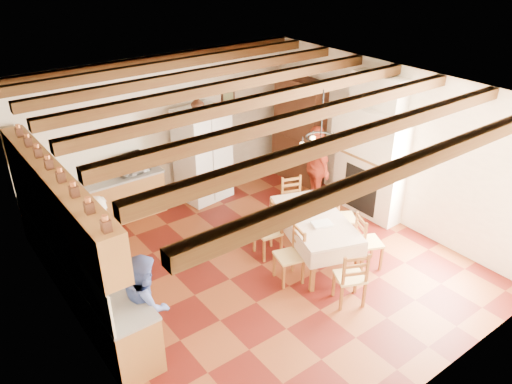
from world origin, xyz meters
The scene contains 31 objects.
floor centered at (0.00, 0.00, -0.01)m, with size 6.00×6.50×0.02m, color #4C100B.
ceiling centered at (0.00, 0.00, 3.01)m, with size 6.00×6.50×0.02m, color white.
wall_back centered at (0.00, 3.26, 1.50)m, with size 6.00×0.02×3.00m, color beige.
wall_front centered at (0.00, -3.26, 1.50)m, with size 6.00×0.02×3.00m, color beige.
wall_left centered at (-3.01, 0.00, 1.50)m, with size 0.02×6.50×3.00m, color beige.
wall_right centered at (3.01, 0.00, 1.50)m, with size 0.02×6.50×3.00m, color beige.
ceiling_beams centered at (0.00, 0.00, 2.91)m, with size 6.00×6.30×0.16m, color #381D0F, non-canonical shape.
lower_cabinets_left centered at (-2.70, 1.05, 0.43)m, with size 0.60×4.30×0.86m, color olive.
lower_cabinets_back centered at (-1.55, 2.95, 0.43)m, with size 2.30×0.60×0.86m, color olive.
countertop_left centered at (-2.70, 1.05, 0.88)m, with size 0.62×4.30×0.04m, color slate.
countertop_back centered at (-1.55, 2.95, 0.88)m, with size 2.34×0.62×0.04m, color slate.
backsplash_left centered at (-2.98, 1.05, 1.20)m, with size 0.03×4.30×0.60m, color beige.
backsplash_back centered at (-1.55, 3.23, 1.20)m, with size 2.30×0.03×0.60m, color beige.
upper_cabinets centered at (-2.83, 1.05, 1.85)m, with size 0.35×4.20×0.70m, color olive.
fireplace centered at (2.72, 0.20, 1.40)m, with size 0.56×1.60×2.80m, color beige, non-canonical shape.
wall_picture centered at (1.55, 3.23, 1.85)m, with size 0.34×0.03×0.42m, color #311D14.
refrigerator centered at (0.55, 2.73, 0.97)m, with size 0.97×0.80×1.94m, color silver.
hutch centered at (2.75, 2.19, 1.15)m, with size 0.53×1.27×2.31m, color #321C0F, non-canonical shape.
dining_table centered at (0.84, -0.37, 0.73)m, with size 1.52×2.07×0.82m.
chandelier centered at (0.84, -0.37, 2.25)m, with size 0.47×0.47×0.03m, color black.
chair_left_near centered at (0.09, -0.58, 0.48)m, with size 0.42×0.40×0.96m, color brown, non-canonical shape.
chair_left_far centered at (0.28, 0.20, 0.48)m, with size 0.42×0.40×0.96m, color brown, non-canonical shape.
chair_right_near centered at (1.43, -1.07, 0.48)m, with size 0.42×0.40×0.96m, color brown, non-canonical shape.
chair_right_far centered at (1.67, -0.27, 0.48)m, with size 0.42×0.40×0.96m, color brown, non-canonical shape.
chair_end_near centered at (0.48, -1.54, 0.48)m, with size 0.42×0.40×0.96m, color brown, non-canonical shape.
chair_end_far centered at (1.30, 0.68, 0.48)m, with size 0.42×0.40×0.96m, color brown, non-canonical shape.
person_man centered at (-2.40, 0.63, 0.92)m, with size 0.67×0.44×1.84m, color white.
person_woman_blue centered at (-2.34, -0.56, 0.74)m, with size 0.72×0.56×1.48m, color #43559C.
person_woman_red centered at (2.15, 1.04, 0.87)m, with size 1.01×0.42×1.73m, color #BD3E25.
microwave centered at (-0.92, 2.95, 1.07)m, with size 0.60×0.41×0.33m, color silver.
fridge_vase centered at (0.49, 2.73, 2.08)m, with size 0.26×0.26×0.27m, color #321C0F.
Camera 1 is at (-4.28, -5.51, 5.08)m, focal length 35.00 mm.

